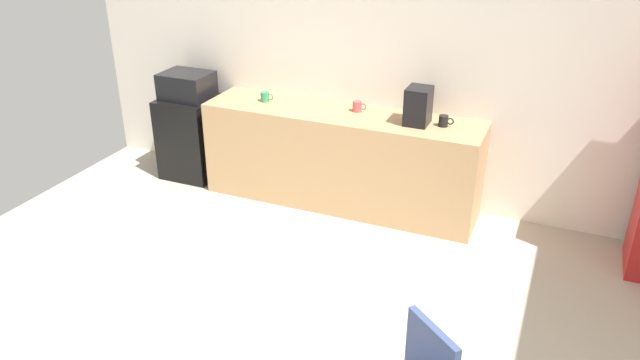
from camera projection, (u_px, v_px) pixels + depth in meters
wall_back at (380, 62)px, 5.56m from camera, size 6.00×0.10×2.60m
counter_block at (340, 159)px, 5.73m from camera, size 2.56×0.60×0.90m
mini_fridge at (192, 137)px, 6.32m from camera, size 0.54×0.54×0.82m
microwave at (187, 86)px, 6.08m from camera, size 0.48×0.38×0.26m
mug_white at (358, 106)px, 5.55m from camera, size 0.13×0.08×0.09m
mug_green at (444, 121)px, 5.21m from camera, size 0.13×0.08×0.09m
mug_red at (265, 97)px, 5.80m from camera, size 0.13×0.08×0.09m
coffee_maker at (418, 106)px, 5.22m from camera, size 0.20×0.24×0.32m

